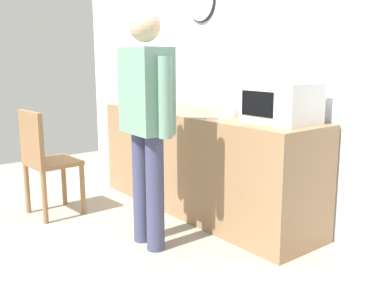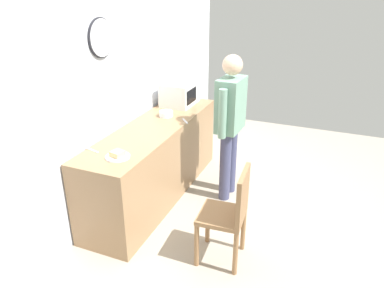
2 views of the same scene
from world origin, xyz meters
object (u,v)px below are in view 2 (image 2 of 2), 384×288
object	(u,v)px
salad_bowl	(166,114)
wooden_chair	(230,212)
sandwich_plate	(118,155)
fork_utensil	(92,150)
person_standing	(230,118)
microwave	(180,93)
spoon_utensil	(185,121)

from	to	relation	value
salad_bowl	wooden_chair	world-z (taller)	salad_bowl
sandwich_plate	fork_utensil	distance (m)	0.32
person_standing	wooden_chair	size ratio (longest dim) A/B	1.81
wooden_chair	sandwich_plate	bearing A→B (deg)	94.92
fork_utensil	person_standing	world-z (taller)	person_standing
microwave	wooden_chair	world-z (taller)	microwave
microwave	spoon_utensil	bearing A→B (deg)	-150.65
microwave	spoon_utensil	distance (m)	0.68
salad_bowl	person_standing	size ratio (longest dim) A/B	0.10
salad_bowl	spoon_utensil	size ratio (longest dim) A/B	0.98
salad_bowl	spoon_utensil	distance (m)	0.29
salad_bowl	wooden_chair	bearing A→B (deg)	-133.39
fork_utensil	wooden_chair	bearing A→B (deg)	-87.65
person_standing	salad_bowl	bearing A→B (deg)	89.93
salad_bowl	fork_utensil	xyz separation A→B (m)	(-1.15, 0.23, -0.03)
microwave	sandwich_plate	xyz separation A→B (m)	(-1.70, -0.13, -0.13)
microwave	fork_utensil	size ratio (longest dim) A/B	2.94
sandwich_plate	spoon_utensil	bearing A→B (deg)	-10.20
person_standing	spoon_utensil	bearing A→B (deg)	97.91
spoon_utensil	person_standing	xyz separation A→B (m)	(0.07, -0.52, 0.09)
salad_bowl	wooden_chair	size ratio (longest dim) A/B	0.18
sandwich_plate	wooden_chair	bearing A→B (deg)	-85.08
fork_utensil	salad_bowl	bearing A→B (deg)	-11.33
fork_utensil	person_standing	bearing A→B (deg)	-41.98
salad_bowl	spoon_utensil	world-z (taller)	salad_bowl
sandwich_plate	microwave	bearing A→B (deg)	4.24
microwave	wooden_chair	bearing A→B (deg)	-143.12
sandwich_plate	wooden_chair	size ratio (longest dim) A/B	0.25
fork_utensil	wooden_chair	world-z (taller)	wooden_chair
sandwich_plate	salad_bowl	bearing A→B (deg)	3.98
wooden_chair	spoon_utensil	bearing A→B (deg)	40.59
microwave	fork_utensil	world-z (taller)	microwave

